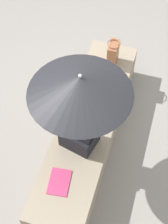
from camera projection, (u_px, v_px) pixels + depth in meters
name	position (u px, v px, depth m)	size (l,w,h in m)	color
ground_plane	(88.00, 141.00, 4.12)	(14.00, 14.00, 0.00)	gray
stone_bench	(88.00, 131.00, 3.93)	(2.47, 0.59, 0.45)	gray
person_seated	(79.00, 122.00, 3.27)	(0.35, 0.50, 0.90)	black
parasol	(80.00, 85.00, 2.74)	(0.90, 0.90, 1.13)	#B7B7BC
handbag_black	(113.00, 54.00, 4.10)	(0.21, 0.16, 0.33)	brown
magazine	(59.00, 182.00, 3.32)	(0.28, 0.20, 0.01)	#D83866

